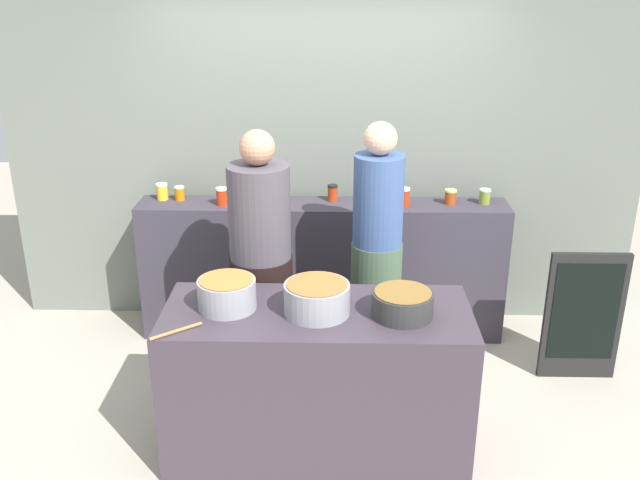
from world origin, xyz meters
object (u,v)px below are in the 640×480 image
Objects in this scene: preserve_jar_5 at (381,198)px; preserve_jar_7 at (450,197)px; wooden_spoon at (176,331)px; preserve_jar_0 at (162,191)px; preserve_jar_3 at (269,195)px; preserve_jar_4 at (333,193)px; cooking_pot_center at (317,299)px; cook_in_cap at (376,265)px; preserve_jar_2 at (222,196)px; chalkboard_sign at (583,316)px; cooking_pot_left at (227,294)px; cook_with_tongs at (262,281)px; preserve_jar_8 at (485,196)px; cooking_pot_right at (402,304)px; preserve_jar_1 at (180,193)px; preserve_jar_6 at (404,197)px.

preserve_jar_5 is 0.51m from preserve_jar_7.
wooden_spoon is at bearing -134.33° from preserve_jar_7.
preserve_jar_0 reaches higher than preserve_jar_7.
preserve_jar_3 is 0.81m from preserve_jar_5.
cooking_pot_center is at bearing -92.70° from preserve_jar_4.
preserve_jar_4 is at bearing 114.50° from cook_in_cap.
chalkboard_sign is (2.48, -0.57, -0.64)m from preserve_jar_2.
cooking_pot_left is 0.61m from cook_with_tongs.
chalkboard_sign is at bearing -47.43° from preserve_jar_8.
preserve_jar_1 is at bearing 135.26° from cooking_pot_right.
preserve_jar_6 is at bearing 50.88° from cooking_pot_left.
cooking_pot_right is (-0.71, -1.47, -0.14)m from preserve_jar_8.
cooking_pot_right reaches higher than chalkboard_sign.
preserve_jar_3 is at bearing 141.42° from cook_in_cap.
cook_in_cap reaches higher than cooking_pot_right.
preserve_jar_6 is at bearing 1.92° from preserve_jar_5.
preserve_jar_2 is 1.90m from preserve_jar_8.
preserve_jar_1 is 0.35m from preserve_jar_2.
preserve_jar_2 reaches higher than cooking_pot_left.
preserve_jar_7 is 1.72m from cooking_pot_center.
cook_in_cap reaches higher than preserve_jar_3.
chalkboard_sign is (2.95, -0.68, -0.64)m from preserve_jar_0.
preserve_jar_6 is 0.38× the size of cooking_pot_center.
preserve_jar_2 is 0.14× the size of chalkboard_sign.
preserve_jar_0 is at bearing 105.03° from wooden_spoon.
preserve_jar_1 reaches higher than cooking_pot_center.
preserve_jar_1 reaches higher than chalkboard_sign.
cook_with_tongs is (0.35, 0.85, -0.10)m from wooden_spoon.
preserve_jar_2 is 0.93× the size of preserve_jar_6.
preserve_jar_1 is at bearing 166.62° from chalkboard_sign.
preserve_jar_5 reaches higher than cooking_pot_left.
preserve_jar_4 is at bearing 5.20° from preserve_jar_3.
preserve_jar_1 is 1.64m from preserve_jar_6.
preserve_jar_1 is 1.13m from preserve_jar_4.
cooking_pot_left is at bearing -139.92° from preserve_jar_8.
preserve_jar_1 is at bearing 125.46° from cooking_pot_center.
preserve_jar_6 is at bearing -169.01° from preserve_jar_7.
preserve_jar_8 is (0.76, 0.08, -0.01)m from preserve_jar_5.
preserve_jar_8 is at bearing 40.08° from cooking_pot_left.
preserve_jar_0 is 2.11m from preserve_jar_7.
cooking_pot_left is at bearing -68.72° from preserve_jar_1.
preserve_jar_1 is 0.92× the size of preserve_jar_3.
cooking_pot_left is at bearing -94.13° from preserve_jar_3.
preserve_jar_1 is 0.85× the size of preserve_jar_4.
preserve_jar_5 is 0.07× the size of cook_with_tongs.
preserve_jar_4 is 0.42× the size of wooden_spoon.
preserve_jar_6 is at bearing -3.78° from preserve_jar_0.
preserve_jar_1 is (0.13, -0.01, -0.01)m from preserve_jar_0.
preserve_jar_8 is at bearing 2.22° from preserve_jar_2.
preserve_jar_0 is 1.61m from cooking_pot_left.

